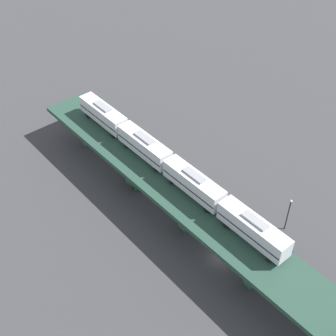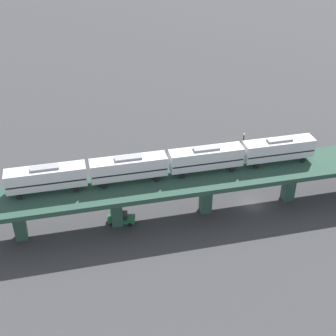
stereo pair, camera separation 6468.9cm
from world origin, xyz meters
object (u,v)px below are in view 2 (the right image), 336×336
street_lamp (243,146)px  street_car_blue (260,170)px  street_car_green (121,218)px  street_car_black (228,179)px  subway_train (168,162)px

street_lamp → street_car_blue: bearing=9.6°
street_car_green → street_car_black: size_ratio=0.99×
subway_train → street_car_green: bearing=-99.5°
street_car_green → street_lamp: size_ratio=0.67×
street_car_black → street_lamp: bearing=121.7°
street_lamp → street_car_black: bearing=-58.3°
subway_train → street_car_blue: subway_train is taller
subway_train → street_car_green: 12.03m
subway_train → street_car_green: subway_train is taller
subway_train → street_car_black: subway_train is taller
street_car_blue → street_car_green: bearing=-91.2°
street_car_blue → street_car_black: same height
street_car_black → street_car_blue: bearing=84.4°
street_car_green → street_car_black: (-0.06, 22.03, 0.00)m
street_car_black → street_lamp: size_ratio=0.68×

